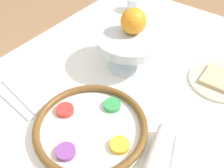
# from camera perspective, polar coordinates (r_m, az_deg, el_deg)

# --- Properties ---
(dining_table) EXTENTS (1.37, 0.83, 0.77)m
(dining_table) POSITION_cam_1_polar(r_m,az_deg,el_deg) (1.10, -1.17, -17.04)
(dining_table) COLOR white
(dining_table) RESTS_ON ground_plane
(seder_plate) EXTENTS (0.30, 0.30, 0.03)m
(seder_plate) POSITION_cam_1_polar(r_m,az_deg,el_deg) (0.70, -4.65, -9.33)
(seder_plate) COLOR silver
(seder_plate) RESTS_ON dining_table
(fruit_stand) EXTENTS (0.22, 0.22, 0.12)m
(fruit_stand) POSITION_cam_1_polar(r_m,az_deg,el_deg) (0.85, 3.85, 8.96)
(fruit_stand) COLOR silver
(fruit_stand) RESTS_ON dining_table
(orange_fruit) EXTENTS (0.08, 0.08, 0.08)m
(orange_fruit) POSITION_cam_1_polar(r_m,az_deg,el_deg) (0.83, 4.70, 13.49)
(orange_fruit) COLOR orange
(orange_fruit) RESTS_ON fruit_stand
(bread_plate) EXTENTS (0.19, 0.19, 0.02)m
(bread_plate) POSITION_cam_1_polar(r_m,az_deg,el_deg) (0.90, 22.35, 0.78)
(bread_plate) COLOR beige
(bread_plate) RESTS_ON dining_table
(napkin_roll) EXTENTS (0.17, 0.09, 0.05)m
(napkin_roll) POSITION_cam_1_polar(r_m,az_deg,el_deg) (0.65, 10.08, -14.94)
(napkin_roll) COLOR white
(napkin_roll) RESTS_ON dining_table
(cup_mid) EXTENTS (0.07, 0.07, 0.06)m
(cup_mid) POSITION_cam_1_polar(r_m,az_deg,el_deg) (1.20, 4.91, 16.89)
(cup_mid) COLOR silver
(cup_mid) RESTS_ON dining_table
(fork_left) EXTENTS (0.04, 0.20, 0.01)m
(fork_left) POSITION_cam_1_polar(r_m,az_deg,el_deg) (0.83, -20.94, -3.56)
(fork_left) COLOR silver
(fork_left) RESTS_ON dining_table
(fork_right) EXTENTS (0.05, 0.20, 0.01)m
(fork_right) POSITION_cam_1_polar(r_m,az_deg,el_deg) (0.84, -19.36, -2.38)
(fork_right) COLOR silver
(fork_right) RESTS_ON dining_table
(spoon) EXTENTS (0.17, 0.08, 0.01)m
(spoon) POSITION_cam_1_polar(r_m,az_deg,el_deg) (0.67, 13.69, -16.95)
(spoon) COLOR silver
(spoon) RESTS_ON dining_table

